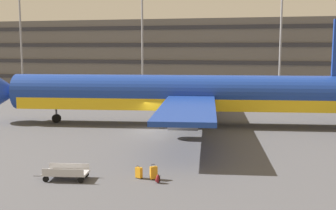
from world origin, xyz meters
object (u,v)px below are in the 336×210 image
Objects in this scene: suitcase_small at (139,172)px; suitcase_large at (154,173)px; backpack_red at (158,179)px; airliner at (186,95)px; baggage_cart at (66,173)px.

suitcase_large reaches higher than suitcase_small.
suitcase_large reaches higher than backpack_red.
airliner is 18.44m from suitcase_large.
suitcase_small is 0.93m from suitcase_large.
suitcase_small is at bearing 179.43° from suitcase_large.
baggage_cart reaches higher than suitcase_small.
suitcase_small is 4.32m from baggage_cart.
airliner is 19.89m from baggage_cart.
baggage_cart is (-3.14, -19.46, -2.63)m from airliner.
suitcase_large is 1.67× the size of backpack_red.
airliner reaches higher than backpack_red.
suitcase_large is (1.90, -18.15, -2.63)m from airliner.
airliner is at bearing 95.97° from suitcase_large.
backpack_red is at bearing 7.56° from baggage_cart.
airliner is 18.37m from suitcase_small.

